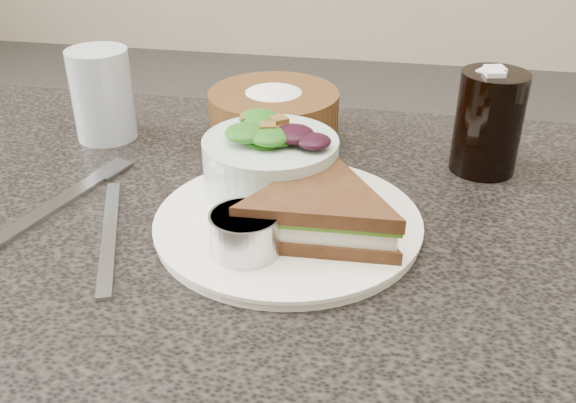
% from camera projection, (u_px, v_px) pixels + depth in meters
% --- Properties ---
extents(dinner_plate, '(0.26, 0.26, 0.01)m').
position_uv_depth(dinner_plate, '(288.00, 223.00, 0.63)').
color(dinner_plate, white).
rests_on(dinner_plate, dining_table).
extents(sandwich, '(0.18, 0.18, 0.05)m').
position_uv_depth(sandwich, '(321.00, 212.00, 0.59)').
color(sandwich, '#492B17').
rests_on(sandwich, dinner_plate).
extents(salad_bowl, '(0.18, 0.18, 0.08)m').
position_uv_depth(salad_bowl, '(271.00, 156.00, 0.65)').
color(salad_bowl, '#B4CBBD').
rests_on(salad_bowl, dinner_plate).
extents(dressing_ramekin, '(0.08, 0.08, 0.04)m').
position_uv_depth(dressing_ramekin, '(245.00, 233.00, 0.56)').
color(dressing_ramekin, '#ACADAE').
rests_on(dressing_ramekin, dinner_plate).
extents(orange_wedge, '(0.09, 0.09, 0.03)m').
position_uv_depth(orange_wedge, '(298.00, 167.00, 0.69)').
color(orange_wedge, '#EF4C08').
rests_on(orange_wedge, dinner_plate).
extents(fork, '(0.07, 0.19, 0.01)m').
position_uv_depth(fork, '(50.00, 209.00, 0.66)').
color(fork, gray).
rests_on(fork, dining_table).
extents(knife, '(0.09, 0.19, 0.00)m').
position_uv_depth(knife, '(109.00, 234.00, 0.62)').
color(knife, '#A6A7A9').
rests_on(knife, dining_table).
extents(bread_basket, '(0.18, 0.18, 0.09)m').
position_uv_depth(bread_basket, '(274.00, 109.00, 0.78)').
color(bread_basket, brown).
rests_on(bread_basket, dining_table).
extents(cola_glass, '(0.08, 0.08, 0.13)m').
position_uv_depth(cola_glass, '(489.00, 118.00, 0.71)').
color(cola_glass, black).
rests_on(cola_glass, dining_table).
extents(water_glass, '(0.08, 0.08, 0.11)m').
position_uv_depth(water_glass, '(102.00, 95.00, 0.79)').
color(water_glass, '#ABB8C3').
rests_on(water_glass, dining_table).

